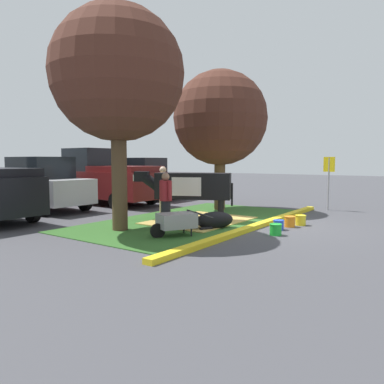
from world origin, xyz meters
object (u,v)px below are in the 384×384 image
shade_tree_left (118,75)px  bucket_orange (290,221)px  bucket_yellow (301,220)px  sedan_silver (41,184)px  bucket_blue (278,225)px  shade_tree_right (220,119)px  person_handler (166,199)px  cow_holstein (190,186)px  wheelbarrow (176,221)px  person_visitor_near (163,189)px  calf_lying (214,220)px  parking_sign (329,173)px  bucket_green (276,229)px  sedan_red (140,179)px  pickup_truck_maroon (104,178)px

shade_tree_left → bucket_orange: (3.15, -3.55, -3.94)m
bucket_yellow → sedan_silver: size_ratio=0.07×
bucket_blue → bucket_orange: bucket_orange is taller
shade_tree_right → person_handler: size_ratio=3.40×
cow_holstein → person_handler: size_ratio=1.91×
cow_holstein → sedan_silver: size_ratio=0.67×
person_handler → wheelbarrow: size_ratio=1.01×
person_visitor_near → shade_tree_right: bearing=-21.3°
calf_lying → sedan_silver: size_ratio=0.29×
shade_tree_left → wheelbarrow: (0.23, -1.72, -3.71)m
parking_sign → bucket_blue: size_ratio=6.76×
person_handler → parking_sign: bearing=-21.1°
parking_sign → cow_holstein: bearing=151.1°
bucket_green → bucket_blue: size_ratio=1.06×
shade_tree_left → sedan_red: bearing=39.6°
bucket_green → shade_tree_right: bearing=47.4°
person_visitor_near → pickup_truck_maroon: pickup_truck_maroon is taller
bucket_orange → shade_tree_left: bearing=131.6°
person_visitor_near → sedan_silver: 4.88m
calf_lying → parking_sign: size_ratio=0.63×
calf_lying → person_visitor_near: person_visitor_near is taller
wheelbarrow → bucket_green: 2.53m
cow_holstein → parking_sign: parking_sign is taller
shade_tree_right → parking_sign: (2.26, -3.44, -2.04)m
bucket_blue → pickup_truck_maroon: size_ratio=0.05×
shade_tree_right → bucket_blue: shade_tree_right is taller
cow_holstein → bucket_blue: size_ratio=9.88×
shade_tree_left → person_visitor_near: shade_tree_left is taller
parking_sign → shade_tree_left: bearing=155.2°
bucket_yellow → bucket_green: bearing=179.0°
calf_lying → bucket_yellow: (1.95, -1.76, -0.08)m
person_handler → bucket_orange: (2.31, -2.65, -0.67)m
cow_holstein → bucket_orange: cow_holstein is taller
person_handler → person_visitor_near: person_visitor_near is taller
person_handler → bucket_green: bearing=-70.7°
shade_tree_right → bucket_blue: 5.46m
person_visitor_near → sedan_red: (3.59, 4.46, 0.08)m
sedan_silver → parking_sign: bearing=-54.7°
cow_holstein → sedan_silver: (-1.20, 6.08, -0.10)m
bucket_blue → pickup_truck_maroon: pickup_truck_maroon is taller
parking_sign → pickup_truck_maroon: 9.27m
pickup_truck_maroon → sedan_red: 2.51m
shade_tree_right → wheelbarrow: (-4.96, -1.71, -3.08)m
shade_tree_right → bucket_green: 5.99m
shade_tree_left → sedan_red: shade_tree_left is taller
cow_holstein → parking_sign: size_ratio=1.46×
sedan_red → parking_sign: bearing=-83.7°
shade_tree_left → person_handler: size_ratio=3.80×
wheelbarrow → sedan_silver: size_ratio=0.35×
bucket_green → sedan_silver: 9.20m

